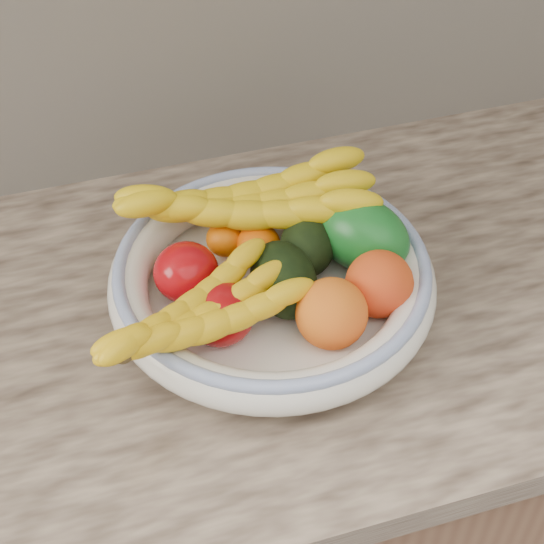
{
  "coord_description": "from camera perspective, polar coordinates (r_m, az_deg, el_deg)",
  "views": [
    {
      "loc": [
        -0.21,
        0.99,
        1.65
      ],
      "look_at": [
        0.0,
        1.66,
        0.96
      ],
      "focal_mm": 55.0,
      "sensor_mm": 36.0,
      "label": 1
    }
  ],
  "objects": [
    {
      "name": "peach_front",
      "position": [
        0.93,
        4.1,
        -2.86
      ],
      "size": [
        0.1,
        0.1,
        0.08
      ],
      "primitive_type": "ellipsoid",
      "rotation": [
        0.0,
        0.0,
        0.3
      ],
      "color": "orange",
      "rests_on": "fruit_bowl"
    },
    {
      "name": "clementine_back_left",
      "position": [
        1.04,
        -3.23,
        2.28
      ],
      "size": [
        0.06,
        0.06,
        0.04
      ],
      "primitive_type": "ellipsoid",
      "rotation": [
        0.0,
        0.0,
        -0.42
      ],
      "color": "orange",
      "rests_on": "fruit_bowl"
    },
    {
      "name": "avocado_right",
      "position": [
        1.01,
        2.49,
        1.95
      ],
      "size": [
        0.1,
        0.12,
        0.07
      ],
      "primitive_type": "ellipsoid",
      "rotation": [
        0.0,
        0.0,
        -0.45
      ],
      "color": "black",
      "rests_on": "fruit_bowl"
    },
    {
      "name": "green_mango",
      "position": [
        1.01,
        6.1,
        2.59
      ],
      "size": [
        0.16,
        0.17,
        0.11
      ],
      "primitive_type": "ellipsoid",
      "rotation": [
        0.0,
        0.31,
        0.64
      ],
      "color": "#10571A",
      "rests_on": "fruit_bowl"
    },
    {
      "name": "banana_bunch_front",
      "position": [
        0.9,
        -4.98,
        -3.3
      ],
      "size": [
        0.29,
        0.2,
        0.07
      ],
      "primitive_type": null,
      "rotation": [
        0.0,
        0.0,
        0.39
      ],
      "color": "yellow",
      "rests_on": "fruit_bowl"
    },
    {
      "name": "tomato_left",
      "position": [
        0.99,
        -5.89,
        -0.02
      ],
      "size": [
        0.09,
        0.09,
        0.07
      ],
      "primitive_type": "ellipsoid",
      "rotation": [
        0.0,
        0.0,
        0.21
      ],
      "color": "#A9080E",
      "rests_on": "fruit_bowl"
    },
    {
      "name": "clementine_back_right",
      "position": [
        1.08,
        -0.64,
        4.25
      ],
      "size": [
        0.05,
        0.05,
        0.04
      ],
      "primitive_type": "ellipsoid",
      "rotation": [
        0.0,
        0.0,
        0.21
      ],
      "color": "#FF5205",
      "rests_on": "fruit_bowl"
    },
    {
      "name": "banana_bunch_back",
      "position": [
        1.03,
        -1.74,
        4.37
      ],
      "size": [
        0.35,
        0.16,
        0.09
      ],
      "primitive_type": null,
      "rotation": [
        0.0,
        0.0,
        -0.14
      ],
      "color": "yellow",
      "rests_on": "fruit_bowl"
    },
    {
      "name": "avocado_center",
      "position": [
        0.97,
        0.8,
        -0.52
      ],
      "size": [
        0.08,
        0.11,
        0.08
      ],
      "primitive_type": "ellipsoid",
      "rotation": [
        0.0,
        0.0,
        -0.01
      ],
      "color": "black",
      "rests_on": "fruit_bowl"
    },
    {
      "name": "kitchen_counter",
      "position": [
        1.39,
        -0.32,
        -14.08
      ],
      "size": [
        2.44,
        0.66,
        1.4
      ],
      "color": "brown",
      "rests_on": "ground"
    },
    {
      "name": "clementine_back_mid",
      "position": [
        1.03,
        -0.95,
        1.88
      ],
      "size": [
        0.06,
        0.06,
        0.05
      ],
      "primitive_type": "ellipsoid",
      "rotation": [
        0.0,
        0.0,
        0.06
      ],
      "color": "#EE6105",
      "rests_on": "fruit_bowl"
    },
    {
      "name": "fruit_bowl",
      "position": [
        0.99,
        0.0,
        -0.47
      ],
      "size": [
        0.39,
        0.39,
        0.08
      ],
      "color": "silver",
      "rests_on": "kitchen_counter"
    },
    {
      "name": "peach_right",
      "position": [
        0.97,
        7.35,
        -0.82
      ],
      "size": [
        0.11,
        0.11,
        0.08
      ],
      "primitive_type": "ellipsoid",
      "rotation": [
        0.0,
        0.0,
        -0.42
      ],
      "color": "orange",
      "rests_on": "fruit_bowl"
    },
    {
      "name": "tomato_near_left",
      "position": [
        0.94,
        -3.62,
        -2.85
      ],
      "size": [
        0.1,
        0.1,
        0.07
      ],
      "primitive_type": "ellipsoid",
      "rotation": [
        0.0,
        0.0,
        0.25
      ],
      "color": "#9F090C",
      "rests_on": "fruit_bowl"
    }
  ]
}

